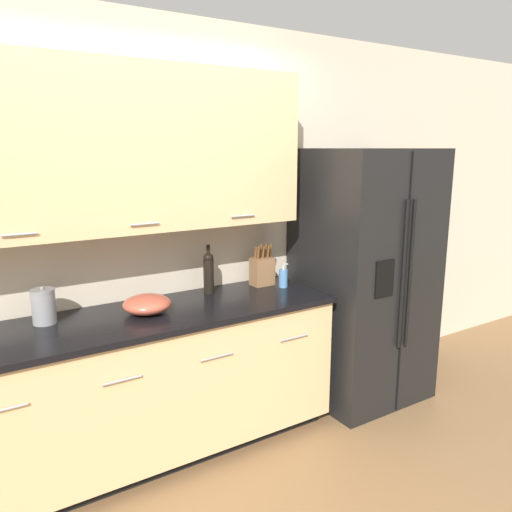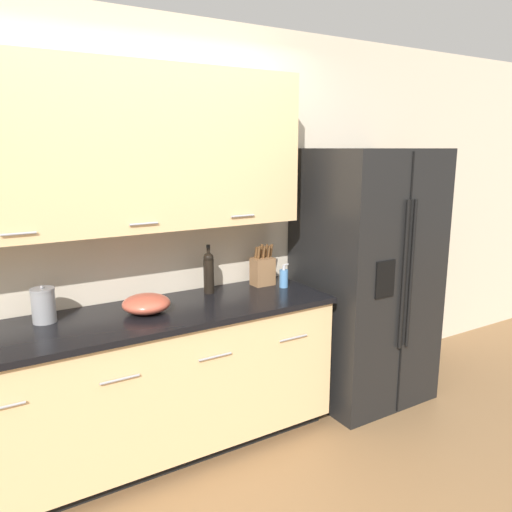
{
  "view_description": "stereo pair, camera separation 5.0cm",
  "coord_description": "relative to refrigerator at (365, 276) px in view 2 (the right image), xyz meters",
  "views": [
    {
      "loc": [
        -1.01,
        -1.57,
        1.82
      ],
      "look_at": [
        0.64,
        1.05,
        1.15
      ],
      "focal_mm": 35.0,
      "sensor_mm": 36.0,
      "label": 1
    },
    {
      "loc": [
        -0.97,
        -1.59,
        1.82
      ],
      "look_at": [
        0.64,
        1.05,
        1.15
      ],
      "focal_mm": 35.0,
      "sensor_mm": 36.0,
      "label": 2
    }
  ],
  "objects": [
    {
      "name": "steel_canister",
      "position": [
        -2.14,
        0.21,
        0.08
      ],
      "size": [
        0.13,
        0.13,
        0.2
      ],
      "color": "gray",
      "rests_on": "counter_unit"
    },
    {
      "name": "wine_bottle",
      "position": [
        -1.14,
        0.24,
        0.13
      ],
      "size": [
        0.07,
        0.07,
        0.32
      ],
      "color": "black",
      "rests_on": "counter_unit"
    },
    {
      "name": "soap_dispenser",
      "position": [
        -0.65,
        0.1,
        0.05
      ],
      "size": [
        0.06,
        0.06,
        0.16
      ],
      "color": "#4C7FB2",
      "rests_on": "counter_unit"
    },
    {
      "name": "mixing_bowl",
      "position": [
        -1.62,
        0.07,
        0.04
      ],
      "size": [
        0.27,
        0.27,
        0.1
      ],
      "color": "#B24C38",
      "rests_on": "counter_unit"
    },
    {
      "name": "knife_block",
      "position": [
        -0.74,
        0.23,
        0.09
      ],
      "size": [
        0.16,
        0.11,
        0.28
      ],
      "color": "olive",
      "rests_on": "counter_unit"
    },
    {
      "name": "refrigerator",
      "position": [
        0.0,
        0.0,
        0.0
      ],
      "size": [
        0.85,
        0.78,
        1.82
      ],
      "color": "black",
      "rests_on": "ground_plane"
    },
    {
      "name": "wall_back",
      "position": [
        -1.56,
        0.35,
        0.56
      ],
      "size": [
        10.0,
        0.39,
        2.6
      ],
      "color": "beige",
      "rests_on": "ground_plane"
    },
    {
      "name": "counter_unit",
      "position": [
        -1.62,
        0.07,
        -0.45
      ],
      "size": [
        2.24,
        0.64,
        0.9
      ],
      "color": "black",
      "rests_on": "ground_plane"
    }
  ]
}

